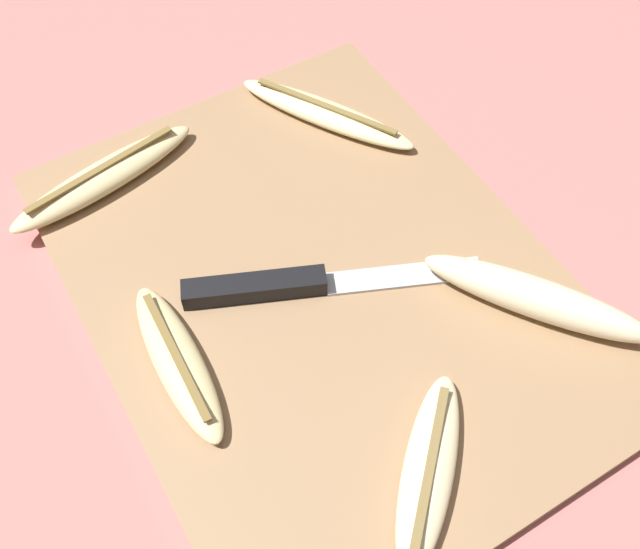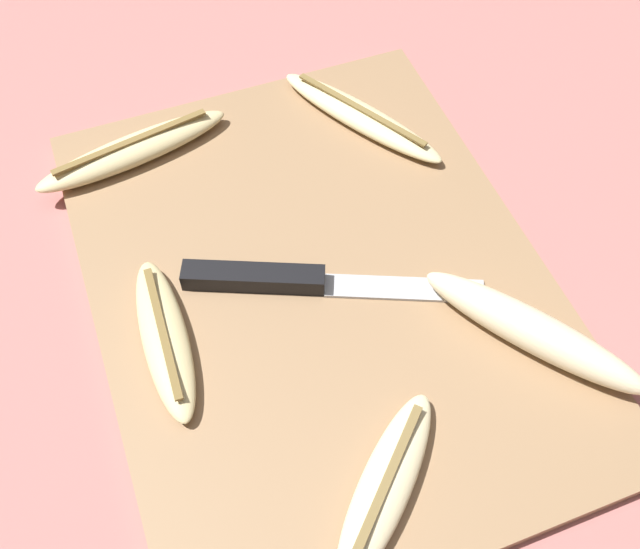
{
  "view_description": "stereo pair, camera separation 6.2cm",
  "coord_description": "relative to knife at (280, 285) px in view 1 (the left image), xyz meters",
  "views": [
    {
      "loc": [
        0.3,
        -0.18,
        0.54
      ],
      "look_at": [
        0.0,
        0.0,
        0.02
      ],
      "focal_mm": 42.0,
      "sensor_mm": 36.0,
      "label": 1
    },
    {
      "loc": [
        0.32,
        -0.12,
        0.54
      ],
      "look_at": [
        0.0,
        0.0,
        0.02
      ],
      "focal_mm": 42.0,
      "sensor_mm": 36.0,
      "label": 2
    }
  ],
  "objects": [
    {
      "name": "ground_plane",
      "position": [
        0.01,
        0.03,
        -0.02
      ],
      "size": [
        4.0,
        4.0,
        0.0
      ],
      "primitive_type": "plane",
      "color": "#B76B66"
    },
    {
      "name": "cutting_board",
      "position": [
        0.01,
        0.03,
        -0.01
      ],
      "size": [
        0.49,
        0.37,
        0.01
      ],
      "color": "#997551",
      "rests_on": "ground_plane"
    },
    {
      "name": "knife",
      "position": [
        0.0,
        0.0,
        0.0
      ],
      "size": [
        0.12,
        0.24,
        0.02
      ],
      "rotation": [
        0.0,
        0.0,
        -0.41
      ],
      "color": "black",
      "rests_on": "cutting_board"
    },
    {
      "name": "banana_soft_right",
      "position": [
        -0.15,
        0.14,
        0.0
      ],
      "size": [
        0.18,
        0.12,
        0.02
      ],
      "rotation": [
        0.0,
        0.0,
        5.24
      ],
      "color": "beige",
      "rests_on": "cutting_board"
    },
    {
      "name": "banana_bright_far",
      "position": [
        0.12,
        0.17,
        0.01
      ],
      "size": [
        0.17,
        0.14,
        0.03
      ],
      "rotation": [
        0.0,
        0.0,
        2.19
      ],
      "color": "beige",
      "rests_on": "cutting_board"
    },
    {
      "name": "banana_ripe_center",
      "position": [
        -0.18,
        -0.08,
        0.0
      ],
      "size": [
        0.07,
        0.19,
        0.02
      ],
      "rotation": [
        0.0,
        0.0,
        0.18
      ],
      "color": "beige",
      "rests_on": "cutting_board"
    },
    {
      "name": "banana_mellow_near",
      "position": [
        0.02,
        -0.1,
        0.0
      ],
      "size": [
        0.15,
        0.04,
        0.02
      ],
      "rotation": [
        0.0,
        0.0,
        1.53
      ],
      "color": "beige",
      "rests_on": "cutting_board"
    },
    {
      "name": "banana_cream_curved",
      "position": [
        0.19,
        0.01,
        0.0
      ],
      "size": [
        0.13,
        0.13,
        0.02
      ],
      "rotation": [
        0.0,
        0.0,
        3.91
      ],
      "color": "beige",
      "rests_on": "cutting_board"
    }
  ]
}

